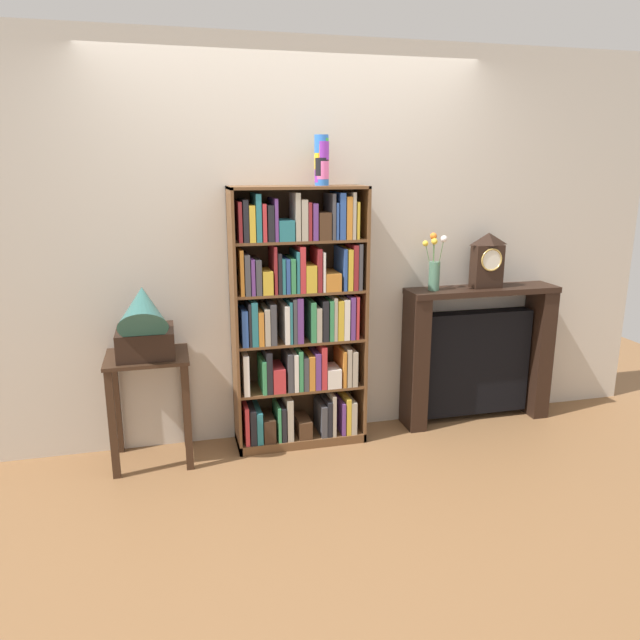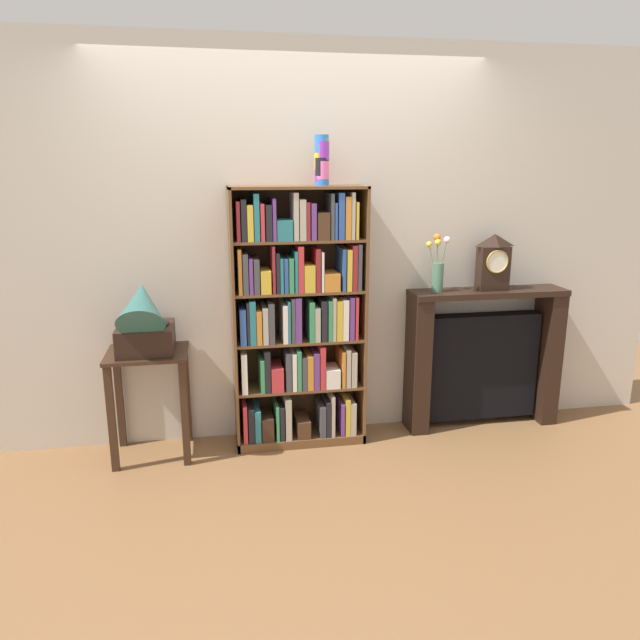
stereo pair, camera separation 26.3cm
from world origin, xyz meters
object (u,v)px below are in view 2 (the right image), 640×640
bookshelf (298,323)px  cup_stack (322,160)px  gramophone (143,320)px  side_table_left (149,382)px  fireplace_mantel (482,359)px  flower_vase (438,269)px  mantel_clock (493,262)px

bookshelf → cup_stack: cup_stack is taller
gramophone → bookshelf: bearing=6.0°
side_table_left → fireplace_mantel: bearing=2.4°
bookshelf → flower_vase: size_ratio=4.35×
bookshelf → flower_vase: (0.95, 0.03, 0.32)m
fireplace_mantel → mantel_clock: 0.70m
cup_stack → mantel_clock: bearing=0.4°
side_table_left → cup_stack: bearing=3.3°
bookshelf → gramophone: 0.97m
cup_stack → side_table_left: cup_stack is taller
side_table_left → gramophone: (-0.00, -0.06, 0.42)m
cup_stack → mantel_clock: size_ratio=0.79×
cup_stack → side_table_left: bearing=-176.7°
gramophone → flower_vase: size_ratio=1.35×
gramophone → flower_vase: flower_vase is taller
fireplace_mantel → gramophone: bearing=-176.1°
flower_vase → fireplace_mantel: bearing=3.4°
mantel_clock → flower_vase: (-0.40, 0.00, -0.04)m
side_table_left → gramophone: gramophone is taller
bookshelf → gramophone: bearing=-174.0°
fireplace_mantel → mantel_clock: (0.02, -0.02, 0.70)m
gramophone → flower_vase: 1.93m
bookshelf → flower_vase: 1.01m
gramophone → mantel_clock: size_ratio=1.39×
side_table_left → gramophone: 0.42m
cup_stack → flower_vase: cup_stack is taller
gramophone → mantel_clock: bearing=3.3°
mantel_clock → fireplace_mantel: bearing=130.5°
cup_stack → gramophone: bearing=-173.7°
mantel_clock → flower_vase: flower_vase is taller
bookshelf → mantel_clock: 1.40m
bookshelf → cup_stack: size_ratio=5.61×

